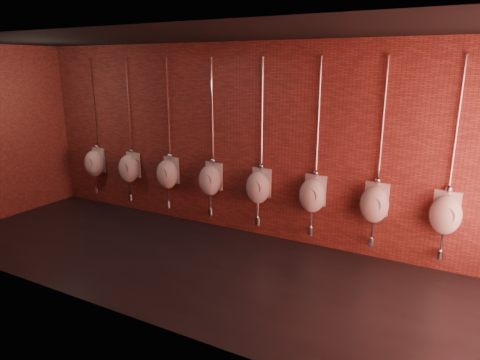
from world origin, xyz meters
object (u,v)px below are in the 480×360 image
(urinal_6, at_px, (374,203))
(urinal_7, at_px, (446,214))
(urinal_1, at_px, (129,168))
(urinal_4, at_px, (258,186))
(urinal_5, at_px, (313,194))
(urinal_0, at_px, (95,163))
(urinal_2, at_px, (168,173))
(urinal_3, at_px, (210,179))

(urinal_6, height_order, urinal_7, same)
(urinal_1, height_order, urinal_6, same)
(urinal_1, relative_size, urinal_7, 1.00)
(urinal_4, distance_m, urinal_5, 0.94)
(urinal_0, relative_size, urinal_2, 1.00)
(urinal_6, bearing_deg, urinal_3, 180.00)
(urinal_0, xyz_separation_m, urinal_2, (1.87, 0.00, 0.00))
(urinal_2, height_order, urinal_6, same)
(urinal_5, bearing_deg, urinal_0, 180.00)
(urinal_1, height_order, urinal_3, same)
(urinal_4, bearing_deg, urinal_2, 180.00)
(urinal_1, height_order, urinal_4, same)
(urinal_0, height_order, urinal_6, same)
(urinal_3, bearing_deg, urinal_1, 180.00)
(urinal_1, distance_m, urinal_5, 3.74)
(urinal_0, distance_m, urinal_6, 5.62)
(urinal_4, bearing_deg, urinal_6, 0.00)
(urinal_3, bearing_deg, urinal_0, 180.00)
(urinal_2, relative_size, urinal_3, 1.00)
(urinal_1, relative_size, urinal_4, 1.00)
(urinal_2, relative_size, urinal_4, 1.00)
(urinal_1, distance_m, urinal_6, 4.68)
(urinal_3, xyz_separation_m, urinal_5, (1.87, 0.00, 0.00))
(urinal_4, height_order, urinal_6, same)
(urinal_4, distance_m, urinal_6, 1.87)
(urinal_2, height_order, urinal_7, same)
(urinal_5, xyz_separation_m, urinal_7, (1.87, 0.00, 0.00))
(urinal_3, height_order, urinal_6, same)
(urinal_1, relative_size, urinal_3, 1.00)
(urinal_6, bearing_deg, urinal_4, 180.00)
(urinal_2, bearing_deg, urinal_4, 0.00)
(urinal_0, relative_size, urinal_6, 1.00)
(urinal_0, bearing_deg, urinal_5, 0.00)
(urinal_5, bearing_deg, urinal_3, 180.00)
(urinal_0, xyz_separation_m, urinal_3, (2.81, 0.00, 0.00))
(urinal_1, xyz_separation_m, urinal_2, (0.94, 0.00, 0.00))
(urinal_0, xyz_separation_m, urinal_5, (4.68, 0.00, 0.00))
(urinal_1, height_order, urinal_2, same)
(urinal_3, distance_m, urinal_7, 3.74)
(urinal_2, bearing_deg, urinal_1, 180.00)
(urinal_0, height_order, urinal_5, same)
(urinal_4, height_order, urinal_5, same)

